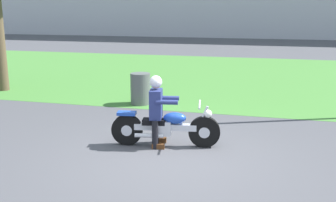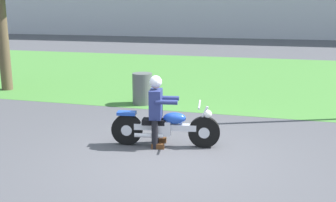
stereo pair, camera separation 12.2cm
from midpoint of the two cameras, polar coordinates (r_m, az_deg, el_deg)
ground at (r=7.10m, az=0.23°, el=-8.39°), size 120.00×120.00×0.00m
grass_verge at (r=15.96m, az=8.59°, el=3.66°), size 60.00×12.00×0.01m
motorcycle_lead at (r=7.65m, az=-0.79°, el=-3.78°), size 2.10×0.71×0.86m
rider_lead at (r=7.56m, az=-2.07°, el=-0.64°), size 0.60×0.52×1.38m
trash_can at (r=11.01m, az=-4.30°, el=1.77°), size 0.55×0.55×0.87m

